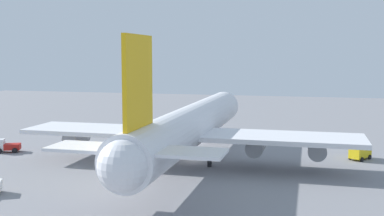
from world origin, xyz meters
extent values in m
plane|color=gray|center=(0.00, 0.00, 0.00)|extent=(255.41, 255.41, 0.00)
cylinder|color=silver|center=(0.00, 0.00, 6.05)|extent=(57.93, 6.47, 6.47)
sphere|color=silver|center=(28.97, 0.00, 6.05)|extent=(6.34, 6.34, 6.34)
sphere|color=silver|center=(-28.97, 0.00, 6.05)|extent=(5.50, 5.50, 5.50)
cube|color=yellow|center=(-24.33, 0.00, 14.46)|extent=(8.11, 0.50, 10.35)
cube|color=silver|center=(-25.49, -5.15, 7.02)|extent=(5.21, 9.71, 0.36)
cube|color=silver|center=(-25.49, 5.15, 7.02)|extent=(5.21, 9.71, 0.36)
cube|color=silver|center=(-2.90, -14.35, 5.08)|extent=(9.85, 24.81, 0.70)
cube|color=silver|center=(-2.90, 14.35, 5.08)|extent=(9.85, 24.81, 0.70)
cylinder|color=gray|center=(-1.90, -10.63, 3.37)|extent=(5.18, 2.72, 2.72)
cylinder|color=gray|center=(-1.90, -19.81, 3.37)|extent=(5.18, 2.72, 2.72)
cylinder|color=gray|center=(-1.90, 10.63, 3.37)|extent=(5.18, 2.72, 2.72)
cylinder|color=gray|center=(-1.90, 19.81, 3.37)|extent=(5.18, 2.72, 2.72)
cylinder|color=black|center=(18.54, 0.00, 1.41)|extent=(0.70, 0.70, 2.81)
cylinder|color=black|center=(-2.90, -3.56, 1.41)|extent=(0.70, 0.70, 2.81)
cylinder|color=black|center=(-2.90, 3.56, 1.41)|extent=(0.70, 0.70, 2.81)
cube|color=yellow|center=(7.01, -26.15, 1.23)|extent=(2.21, 2.36, 1.70)
cube|color=yellow|center=(8.82, -27.33, 1.06)|extent=(3.51, 3.21, 1.36)
cylinder|color=black|center=(7.69, -25.34, 0.38)|extent=(0.79, 0.65, 0.76)
cylinder|color=black|center=(6.54, -27.09, 0.38)|extent=(0.79, 0.65, 0.76)
cylinder|color=black|center=(9.94, -26.81, 0.38)|extent=(0.79, 0.65, 0.76)
cylinder|color=black|center=(8.79, -28.56, 0.38)|extent=(0.79, 0.65, 0.76)
cube|color=silver|center=(-1.64, 35.10, 1.44)|extent=(2.35, 2.12, 1.94)
cube|color=#B21E19|center=(-0.78, 33.19, 0.99)|extent=(2.86, 3.26, 1.04)
cylinder|color=black|center=(-0.66, 35.47, 0.47)|extent=(0.64, 0.97, 0.94)
cylinder|color=black|center=(0.40, 33.10, 0.47)|extent=(0.64, 0.97, 0.94)
cylinder|color=black|center=(-1.51, 32.24, 0.47)|extent=(0.64, 0.97, 0.94)
cone|color=orange|center=(28.73, -1.84, 0.40)|extent=(0.55, 0.55, 0.79)
camera|label=1|loc=(-72.80, -18.40, 17.37)|focal=43.57mm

